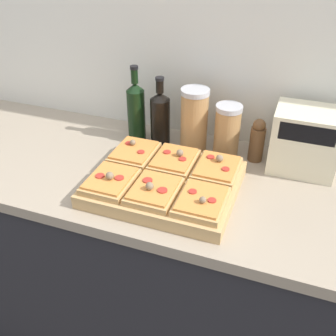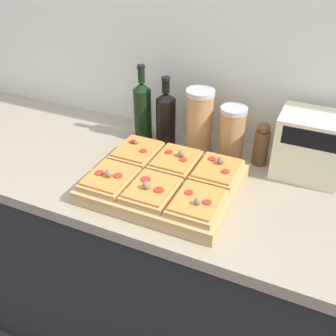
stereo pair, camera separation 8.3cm
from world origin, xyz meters
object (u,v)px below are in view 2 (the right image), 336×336
cutting_board (164,183)px  grain_jar_short (232,133)px  pepper_mill (262,144)px  olive_oil_bottle (143,109)px  toaster_oven (310,146)px  wine_bottle (166,117)px  grain_jar_tall (199,121)px

cutting_board → grain_jar_short: (0.14, 0.29, 0.08)m
grain_jar_short → pepper_mill: grain_jar_short is taller
olive_oil_bottle → grain_jar_short: size_ratio=1.50×
olive_oil_bottle → toaster_oven: bearing=-0.1°
olive_oil_bottle → wine_bottle: (0.10, -0.00, -0.01)m
cutting_board → pepper_mill: size_ratio=2.83×
cutting_board → grain_jar_tall: 0.30m
cutting_board → grain_jar_tall: bearing=88.0°
grain_jar_short → toaster_oven: (0.27, -0.00, 0.01)m
olive_oil_bottle → grain_jar_short: (0.36, -0.00, -0.02)m
wine_bottle → grain_jar_tall: (0.14, 0.00, 0.01)m
grain_jar_short → pepper_mill: bearing=0.0°
wine_bottle → grain_jar_tall: bearing=0.0°
olive_oil_bottle → grain_jar_tall: 0.24m
olive_oil_bottle → grain_jar_short: bearing=-0.0°
cutting_board → grain_jar_tall: (0.01, 0.29, 0.10)m
grain_jar_tall → pepper_mill: bearing=0.0°
grain_jar_tall → grain_jar_short: bearing=0.0°
cutting_board → pepper_mill: bearing=49.1°
cutting_board → grain_jar_tall: grain_jar_tall is taller
cutting_board → olive_oil_bottle: 0.38m
wine_bottle → pepper_mill: 0.37m
grain_jar_tall → grain_jar_short: 0.13m
grain_jar_short → pepper_mill: (0.11, 0.00, -0.02)m
cutting_board → toaster_oven: toaster_oven is taller
grain_jar_tall → toaster_oven: size_ratio=0.99×
cutting_board → olive_oil_bottle: size_ratio=1.56×
grain_jar_tall → pepper_mill: (0.24, 0.00, -0.04)m
olive_oil_bottle → grain_jar_tall: olive_oil_bottle is taller
grain_jar_tall → pepper_mill: size_ratio=1.47×
toaster_oven → grain_jar_tall: bearing=179.9°
grain_jar_tall → toaster_oven: 0.40m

